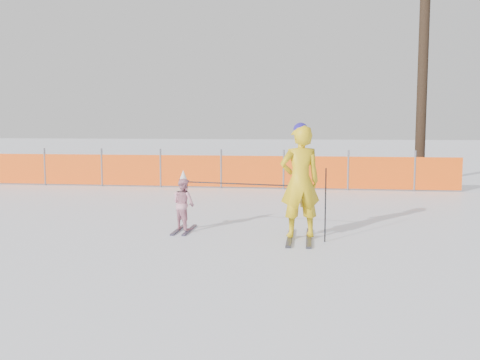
{
  "coord_description": "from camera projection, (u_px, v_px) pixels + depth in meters",
  "views": [
    {
      "loc": [
        1.36,
        -9.51,
        2.07
      ],
      "look_at": [
        0.0,
        0.5,
        1.0
      ],
      "focal_mm": 40.0,
      "sensor_mm": 36.0,
      "label": 1
    }
  ],
  "objects": [
    {
      "name": "ground",
      "position": [
        236.0,
        237.0,
        9.77
      ],
      "size": [
        120.0,
        120.0,
        0.0
      ],
      "primitive_type": "plane",
      "color": "white",
      "rests_on": "ground"
    },
    {
      "name": "tree_trunks",
      "position": [
        444.0,
        96.0,
        18.54
      ],
      "size": [
        3.09,
        1.37,
        6.41
      ],
      "color": "black",
      "rests_on": "ground"
    },
    {
      "name": "child",
      "position": [
        184.0,
        203.0,
        10.31
      ],
      "size": [
        0.61,
        1.01,
        1.18
      ],
      "color": "black",
      "rests_on": "ground"
    },
    {
      "name": "ski_poles",
      "position": [
        272.0,
        192.0,
        9.68
      ],
      "size": [
        2.58,
        0.63,
        1.3
      ],
      "color": "black",
      "rests_on": "ground"
    },
    {
      "name": "safety_fence",
      "position": [
        180.0,
        170.0,
        17.29
      ],
      "size": [
        17.42,
        0.06,
        1.25
      ],
      "color": "#595960",
      "rests_on": "ground"
    },
    {
      "name": "adult",
      "position": [
        300.0,
        181.0,
        9.54
      ],
      "size": [
        0.84,
        1.57,
        2.09
      ],
      "color": "black",
      "rests_on": "ground"
    }
  ]
}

